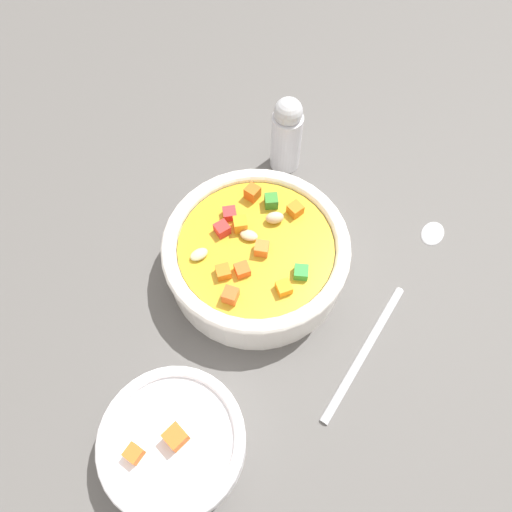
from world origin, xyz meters
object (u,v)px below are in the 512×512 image
soup_bowl_main (256,254)px  spoon (393,303)px  side_bowl_small (174,443)px  pepper_shaker (287,134)px

soup_bowl_main → spoon: soup_bowl_main is taller
soup_bowl_main → side_bowl_small: (-15.18, -9.05, -0.72)cm
spoon → pepper_shaker: pepper_shaker is taller
soup_bowl_main → side_bowl_small: bearing=-149.2°
soup_bowl_main → pepper_shaker: size_ratio=1.90×
spoon → pepper_shaker: (2.97, 19.57, 4.12)cm
side_bowl_small → pepper_shaker: size_ratio=1.25×
side_bowl_small → pepper_shaker: bearing=34.2°
side_bowl_small → pepper_shaker: pepper_shaker is taller
soup_bowl_main → pepper_shaker: 13.83cm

